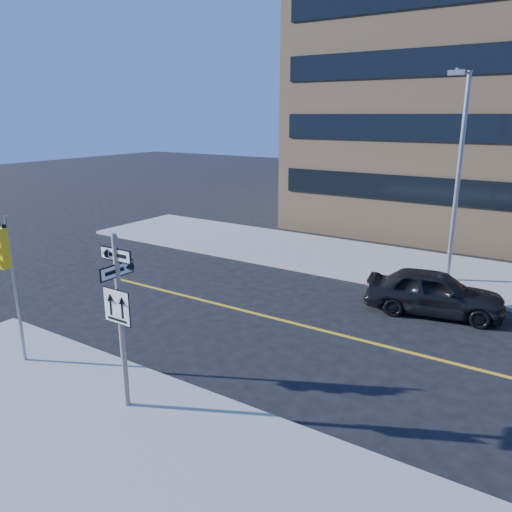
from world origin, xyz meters
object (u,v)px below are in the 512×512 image
Objects in this scene: parked_car_a at (434,292)px; streetlight_a at (458,166)px; sign_pole at (120,313)px; traffic_signal at (5,260)px.

parked_car_a is 0.57× the size of streetlight_a.
parked_car_a is (4.34, 9.90, -1.66)m from sign_pole.
sign_pole is 0.51× the size of streetlight_a.
traffic_signal is at bearing 129.03° from parked_car_a.
traffic_signal is 0.88× the size of parked_car_a.
traffic_signal is (-4.00, -0.15, 0.59)m from sign_pole.
streetlight_a is at bearing 73.23° from sign_pole.
sign_pole is at bearing 2.11° from traffic_signal.
parked_car_a is (8.34, 10.05, -2.26)m from traffic_signal.
streetlight_a is (4.00, 13.27, 2.32)m from sign_pole.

